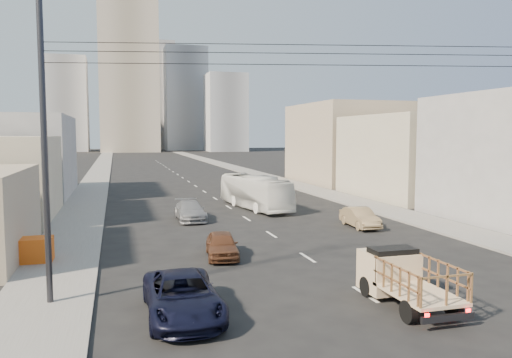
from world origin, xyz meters
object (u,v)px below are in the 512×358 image
streetlamp_left (47,126)px  crate_stack (33,250)px  sedan_brown (222,245)px  sedan_tan (360,218)px  flatbed_pickup (405,275)px  sedan_grey (190,211)px  city_bus (255,192)px  navy_pickup (182,296)px

streetlamp_left → crate_stack: size_ratio=6.67×
sedan_brown → sedan_tan: 11.80m
flatbed_pickup → streetlamp_left: size_ratio=0.37×
sedan_brown → sedan_grey: sedan_grey is taller
streetlamp_left → crate_stack: (-1.61, 6.36, -5.75)m
streetlamp_left → crate_stack: streetlamp_left is taller
flatbed_pickup → city_bus: city_bus is taller
city_bus → sedan_brown: bearing=-120.3°
sedan_grey → streetlamp_left: size_ratio=0.39×
flatbed_pickup → navy_pickup: (-7.86, 0.96, -0.38)m
flatbed_pickup → streetlamp_left: 13.74m
navy_pickup → sedan_brown: (2.96, 7.67, -0.08)m
navy_pickup → sedan_grey: bearing=81.0°
flatbed_pickup → sedan_tan: flatbed_pickup is taller
sedan_tan → streetlamp_left: bearing=-146.0°
flatbed_pickup → sedan_brown: (-4.90, 8.63, -0.46)m
navy_pickup → sedan_tan: (13.42, 13.13, -0.07)m
city_bus → crate_stack: 20.72m
sedan_grey → sedan_tan: bearing=-29.0°
city_bus → streetlamp_left: streetlamp_left is taller
city_bus → sedan_brown: 16.64m
sedan_brown → streetlamp_left: bearing=-137.1°
streetlamp_left → navy_pickup: bearing=-29.5°
navy_pickup → city_bus: 24.86m
sedan_brown → streetlamp_left: size_ratio=0.31×
navy_pickup → sedan_grey: 19.16m
sedan_brown → city_bus: bearing=76.1°
city_bus → crate_stack: city_bus is taller
navy_pickup → city_bus: size_ratio=0.52×
sedan_grey → crate_stack: sedan_grey is taller
sedan_grey → crate_stack: size_ratio=2.61×
navy_pickup → crate_stack: bearing=124.0°
streetlamp_left → flatbed_pickup: bearing=-15.7°
flatbed_pickup → sedan_grey: (-4.87, 19.89, -0.41)m
navy_pickup → sedan_grey: navy_pickup is taller
city_bus → sedan_grey: city_bus is taller
sedan_grey → streetlamp_left: bearing=-113.9°
sedan_tan → crate_stack: sedan_tan is taller
flatbed_pickup → navy_pickup: size_ratio=0.85×
streetlamp_left → sedan_grey: bearing=66.0°
sedan_brown → sedan_tan: bearing=34.9°
flatbed_pickup → crate_stack: bearing=144.7°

